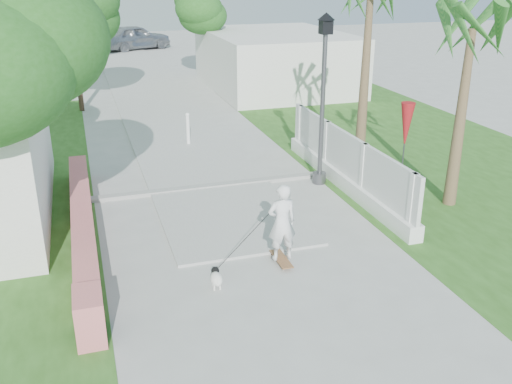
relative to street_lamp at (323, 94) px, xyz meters
name	(u,v)px	position (x,y,z in m)	size (l,w,h in m)	color
ground	(291,309)	(-2.90, -5.50, -2.43)	(90.00, 90.00, 0.00)	#B7B7B2
path_strip	(144,87)	(-2.90, 14.50, -2.40)	(3.20, 36.00, 0.06)	#B7B7B2
curb	(211,186)	(-2.90, 0.50, -2.38)	(6.50, 0.25, 0.10)	#999993
grass_right	(403,144)	(4.10, 2.50, -2.42)	(8.00, 20.00, 0.01)	#2E581B
pink_wall	(83,232)	(-6.20, -1.95, -2.11)	(0.45, 8.20, 0.80)	#D76E71
lattice_fence	(345,168)	(0.50, -0.50, -1.88)	(0.35, 7.00, 1.50)	white
building_right	(275,60)	(3.10, 12.50, -1.13)	(6.00, 8.00, 2.60)	silver
street_lamp	(323,94)	(0.00, 0.00, 0.00)	(0.44, 0.44, 4.44)	#59595E
bollard	(188,128)	(-2.70, 4.50, -1.84)	(0.14, 0.14, 1.09)	white
patio_umbrella	(406,126)	(1.90, -1.00, -0.74)	(0.36, 0.36, 2.30)	#59595E
tree_path_left	(71,12)	(-5.88, 10.48, 1.39)	(3.40, 3.40, 5.23)	#4C3826
tree_path_right	(207,10)	(0.32, 14.48, 1.07)	(3.00, 3.00, 4.79)	#4C3826
palm_far	(370,6)	(1.70, 1.00, 2.06)	(1.80, 1.80, 5.30)	brown
palm_near	(471,40)	(2.50, -2.30, 1.53)	(1.80, 1.80, 4.70)	brown
skateboarder	(261,233)	(-2.96, -3.97, -1.66)	(1.74, 0.82, 1.66)	#965F3C
dog	(216,278)	(-3.94, -4.39, -2.24)	(0.27, 0.50, 0.34)	white
parked_car	(135,37)	(-1.82, 27.89, -1.57)	(2.01, 5.00, 1.70)	#ADB0B5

